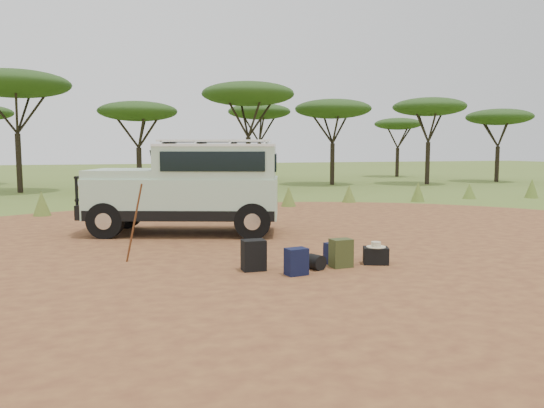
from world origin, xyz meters
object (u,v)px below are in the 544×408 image
object	(u,v)px
backpack_black	(254,255)
backpack_olive	(341,253)
walking_staff	(134,223)
hard_case	(376,256)
backpack_navy	(296,262)
safari_vehicle	(191,189)
duffel_navy	(335,253)

from	to	relation	value
backpack_black	backpack_olive	bearing A→B (deg)	-7.79
walking_staff	hard_case	bearing A→B (deg)	-84.96
backpack_black	backpack_navy	distance (m)	0.87
safari_vehicle	walking_staff	world-z (taller)	safari_vehicle
backpack_black	hard_case	bearing A→B (deg)	-4.22
backpack_black	hard_case	size ratio (longest dim) A/B	1.22
duffel_navy	hard_case	world-z (taller)	duffel_navy
hard_case	duffel_navy	bearing A→B (deg)	-176.98
backpack_black	backpack_olive	distance (m)	1.70
safari_vehicle	backpack_navy	xyz separation A→B (m)	(0.99, -5.35, -0.96)
safari_vehicle	hard_case	size ratio (longest dim) A/B	11.39
walking_staff	hard_case	distance (m)	4.88
backpack_black	duffel_navy	size ratio (longest dim) A/B	1.38
walking_staff	backpack_navy	distance (m)	3.44
backpack_olive	hard_case	world-z (taller)	backpack_olive
safari_vehicle	backpack_navy	bearing A→B (deg)	-59.96
backpack_navy	hard_case	distance (m)	1.87
backpack_black	walking_staff	bearing A→B (deg)	145.67
safari_vehicle	hard_case	world-z (taller)	safari_vehicle
safari_vehicle	duffel_navy	distance (m)	5.24
duffel_navy	backpack_navy	bearing A→B (deg)	-159.37
backpack_black	backpack_olive	world-z (taller)	backpack_black
backpack_olive	walking_staff	bearing A→B (deg)	151.84
backpack_navy	hard_case	size ratio (longest dim) A/B	1.03
hard_case	walking_staff	bearing A→B (deg)	-177.76
safari_vehicle	duffel_navy	bearing A→B (deg)	-46.89
hard_case	backpack_navy	bearing A→B (deg)	-146.12
backpack_olive	duffel_navy	xyz separation A→B (m)	(0.02, 0.31, -0.06)
backpack_navy	backpack_olive	distance (m)	1.10
safari_vehicle	backpack_navy	size ratio (longest dim) A/B	11.04
backpack_olive	duffel_navy	bearing A→B (deg)	83.40
backpack_olive	hard_case	distance (m)	0.79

